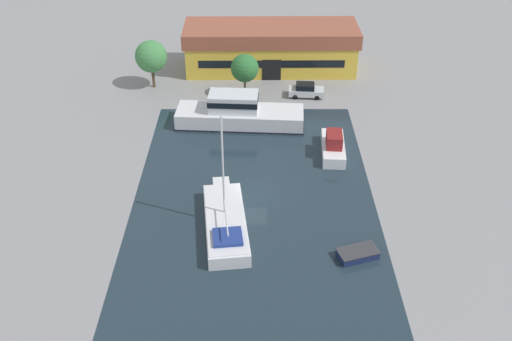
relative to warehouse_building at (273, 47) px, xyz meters
name	(u,v)px	position (x,y,z in m)	size (l,w,h in m)	color
ground_plane	(256,195)	(-2.12, -28.52, -2.94)	(440.00, 440.00, 0.00)	gray
water_canal	(256,195)	(-2.12, -28.52, -2.93)	(21.77, 33.71, 0.01)	#1E2D38
warehouse_building	(273,47)	(0.00, 0.00, 0.00)	(22.45, 7.81, 5.80)	gold
quay_tree_near_building	(247,68)	(-3.25, -8.56, 0.83)	(3.30, 3.30, 5.42)	brown
quay_tree_by_water	(153,56)	(-14.66, -5.66, 1.08)	(3.90, 3.90, 5.97)	brown
parked_car	(308,90)	(4.09, -8.38, -2.10)	(4.33, 2.22, 1.67)	silver
sailboat_moored	(227,221)	(-4.52, -33.25, -2.24)	(4.45, 11.27, 10.48)	silver
motor_cruiser	(240,113)	(-3.88, -15.28, -1.57)	(14.27, 5.01, 3.76)	silver
small_dinghy	(360,254)	(6.16, -36.87, -2.58)	(3.59, 2.60, 0.69)	#19234C
cabin_boat	(335,146)	(5.92, -21.41, -2.03)	(2.62, 6.22, 2.55)	white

